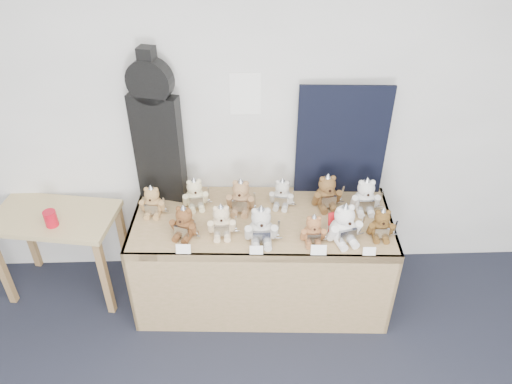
{
  "coord_description": "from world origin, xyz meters",
  "views": [
    {
      "loc": [
        -0.0,
        -0.59,
        2.92
      ],
      "look_at": [
        0.09,
        2.0,
        1.05
      ],
      "focal_mm": 35.0,
      "sensor_mm": 36.0,
      "label": 1
    }
  ],
  "objects_px": {
    "teddy_front_end": "(381,224)",
    "teddy_back_left": "(195,194)",
    "red_cup": "(51,219)",
    "guitar_case": "(156,130)",
    "teddy_front_centre": "(261,226)",
    "side_table": "(57,228)",
    "teddy_front_far_left": "(184,223)",
    "teddy_back_centre_right": "(282,194)",
    "teddy_back_end": "(365,197)",
    "teddy_front_right": "(313,230)",
    "display_table": "(262,243)",
    "teddy_back_centre_left": "(241,197)",
    "teddy_back_right": "(327,193)",
    "teddy_front_left": "(222,222)",
    "teddy_back_far_left": "(153,201)",
    "teddy_front_far_right": "(344,225)"
  },
  "relations": [
    {
      "from": "teddy_back_left",
      "to": "teddy_back_far_left",
      "type": "bearing_deg",
      "value": -177.35
    },
    {
      "from": "teddy_front_left",
      "to": "teddy_back_end",
      "type": "bearing_deg",
      "value": 10.87
    },
    {
      "from": "display_table",
      "to": "side_table",
      "type": "relative_size",
      "value": 1.98
    },
    {
      "from": "display_table",
      "to": "teddy_back_centre_right",
      "type": "relative_size",
      "value": 7.67
    },
    {
      "from": "teddy_front_end",
      "to": "teddy_back_left",
      "type": "height_order",
      "value": "teddy_back_left"
    },
    {
      "from": "side_table",
      "to": "teddy_front_centre",
      "type": "xyz_separation_m",
      "value": [
        1.46,
        -0.36,
        0.28
      ]
    },
    {
      "from": "side_table",
      "to": "teddy_front_far_left",
      "type": "relative_size",
      "value": 3.62
    },
    {
      "from": "teddy_back_end",
      "to": "teddy_front_far_left",
      "type": "bearing_deg",
      "value": -169.14
    },
    {
      "from": "teddy_front_far_right",
      "to": "teddy_back_centre_left",
      "type": "xyz_separation_m",
      "value": [
        -0.66,
        0.34,
        -0.01
      ]
    },
    {
      "from": "teddy_front_left",
      "to": "teddy_front_end",
      "type": "relative_size",
      "value": 1.07
    },
    {
      "from": "teddy_back_centre_left",
      "to": "teddy_front_centre",
      "type": "bearing_deg",
      "value": -60.27
    },
    {
      "from": "teddy_front_end",
      "to": "teddy_back_right",
      "type": "xyz_separation_m",
      "value": [
        -0.31,
        0.34,
        0.02
      ]
    },
    {
      "from": "teddy_front_end",
      "to": "teddy_back_end",
      "type": "xyz_separation_m",
      "value": [
        -0.05,
        0.29,
        0.02
      ]
    },
    {
      "from": "side_table",
      "to": "teddy_front_end",
      "type": "bearing_deg",
      "value": 0.57
    },
    {
      "from": "teddy_back_left",
      "to": "teddy_back_centre_right",
      "type": "relative_size",
      "value": 1.06
    },
    {
      "from": "teddy_front_left",
      "to": "teddy_back_centre_left",
      "type": "xyz_separation_m",
      "value": [
        0.13,
        0.26,
        0.01
      ]
    },
    {
      "from": "teddy_back_left",
      "to": "side_table",
      "type": "bearing_deg",
      "value": 171.02
    },
    {
      "from": "teddy_front_far_right",
      "to": "teddy_back_far_left",
      "type": "height_order",
      "value": "teddy_front_far_right"
    },
    {
      "from": "red_cup",
      "to": "teddy_back_centre_left",
      "type": "bearing_deg",
      "value": 4.0
    },
    {
      "from": "teddy_front_end",
      "to": "teddy_back_centre_left",
      "type": "distance_m",
      "value": 0.96
    },
    {
      "from": "teddy_front_centre",
      "to": "teddy_front_far_right",
      "type": "xyz_separation_m",
      "value": [
        0.53,
        -0.01,
        0.0
      ]
    },
    {
      "from": "display_table",
      "to": "teddy_back_centre_right",
      "type": "distance_m",
      "value": 0.37
    },
    {
      "from": "teddy_front_left",
      "to": "teddy_back_end",
      "type": "distance_m",
      "value": 1.02
    },
    {
      "from": "teddy_back_centre_left",
      "to": "side_table",
      "type": "bearing_deg",
      "value": -171.95
    },
    {
      "from": "teddy_back_centre_right",
      "to": "teddy_back_end",
      "type": "xyz_separation_m",
      "value": [
        0.58,
        -0.07,
        0.02
      ]
    },
    {
      "from": "teddy_back_right",
      "to": "teddy_front_left",
      "type": "bearing_deg",
      "value": -166.83
    },
    {
      "from": "guitar_case",
      "to": "teddy_back_end",
      "type": "distance_m",
      "value": 1.5
    },
    {
      "from": "teddy_front_centre",
      "to": "teddy_back_centre_left",
      "type": "height_order",
      "value": "teddy_front_centre"
    },
    {
      "from": "teddy_front_centre",
      "to": "teddy_front_end",
      "type": "distance_m",
      "value": 0.79
    },
    {
      "from": "teddy_front_right",
      "to": "teddy_back_centre_left",
      "type": "xyz_separation_m",
      "value": [
        -0.46,
        0.35,
        0.02
      ]
    },
    {
      "from": "red_cup",
      "to": "guitar_case",
      "type": "bearing_deg",
      "value": 20.31
    },
    {
      "from": "teddy_front_end",
      "to": "teddy_back_far_left",
      "type": "height_order",
      "value": "teddy_back_far_left"
    },
    {
      "from": "side_table",
      "to": "teddy_front_right",
      "type": "xyz_separation_m",
      "value": [
        1.8,
        -0.37,
        0.25
      ]
    },
    {
      "from": "teddy_front_centre",
      "to": "guitar_case",
      "type": "bearing_deg",
      "value": 142.23
    },
    {
      "from": "teddy_front_far_left",
      "to": "teddy_back_centre_left",
      "type": "xyz_separation_m",
      "value": [
        0.37,
        0.26,
        0.01
      ]
    },
    {
      "from": "red_cup",
      "to": "teddy_back_centre_right",
      "type": "relative_size",
      "value": 0.49
    },
    {
      "from": "teddy_back_far_left",
      "to": "teddy_front_left",
      "type": "bearing_deg",
      "value": -21.83
    },
    {
      "from": "red_cup",
      "to": "teddy_front_centre",
      "type": "height_order",
      "value": "teddy_front_centre"
    },
    {
      "from": "guitar_case",
      "to": "teddy_front_end",
      "type": "height_order",
      "value": "guitar_case"
    },
    {
      "from": "side_table",
      "to": "teddy_back_centre_left",
      "type": "relative_size",
      "value": 3.34
    },
    {
      "from": "teddy_front_right",
      "to": "teddy_back_far_left",
      "type": "height_order",
      "value": "teddy_back_far_left"
    },
    {
      "from": "display_table",
      "to": "teddy_front_right",
      "type": "xyz_separation_m",
      "value": [
        0.32,
        -0.17,
        0.25
      ]
    },
    {
      "from": "side_table",
      "to": "teddy_front_far_left",
      "type": "xyz_separation_m",
      "value": [
        0.96,
        -0.28,
        0.26
      ]
    },
    {
      "from": "teddy_front_far_right",
      "to": "teddy_back_centre_left",
      "type": "height_order",
      "value": "teddy_front_far_right"
    },
    {
      "from": "teddy_front_end",
      "to": "teddy_back_centre_left",
      "type": "relative_size",
      "value": 0.86
    },
    {
      "from": "teddy_back_left",
      "to": "teddy_back_centre_right",
      "type": "xyz_separation_m",
      "value": [
        0.61,
        -0.01,
        -0.01
      ]
    },
    {
      "from": "teddy_front_far_left",
      "to": "teddy_front_right",
      "type": "height_order",
      "value": "teddy_front_far_left"
    },
    {
      "from": "teddy_front_end",
      "to": "display_table",
      "type": "bearing_deg",
      "value": 174.41
    },
    {
      "from": "teddy_front_right",
      "to": "teddy_back_end",
      "type": "distance_m",
      "value": 0.52
    },
    {
      "from": "teddy_front_end",
      "to": "teddy_back_left",
      "type": "xyz_separation_m",
      "value": [
        -1.23,
        0.37,
        0.01
      ]
    }
  ]
}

